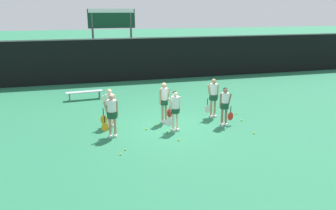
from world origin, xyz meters
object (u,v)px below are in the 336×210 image
bench_courtside (84,92)px  player_2 (225,103)px  player_0 (112,112)px  tennis_ball_5 (167,131)px  player_5 (213,95)px  tennis_ball_1 (241,120)px  tennis_ball_0 (158,125)px  tennis_ball_3 (121,154)px  player_1 (175,108)px  player_3 (110,104)px  tennis_ball_2 (179,140)px  tennis_ball_6 (125,149)px  player_4 (164,99)px  scoreboard (112,26)px  tennis_ball_7 (254,133)px  tennis_ball_4 (146,129)px  tennis_ball_8 (237,113)px

bench_courtside → player_2: 8.09m
player_0 → tennis_ball_5: bearing=2.4°
player_5 → tennis_ball_1: player_5 is taller
player_5 → player_2: bearing=-90.6°
tennis_ball_0 → tennis_ball_3: 3.12m
player_1 → tennis_ball_5: (-0.35, -0.12, -0.93)m
tennis_ball_0 → player_0: bearing=-160.1°
player_3 → tennis_ball_3: player_3 is taller
player_2 → player_5: (-0.03, 1.17, 0.09)m
tennis_ball_2 → tennis_ball_6: size_ratio=1.06×
player_3 → player_4: bearing=-2.5°
scoreboard → tennis_ball_1: (4.38, -10.74, -3.64)m
tennis_ball_6 → player_3: bearing=95.1°
player_1 → tennis_ball_1: (3.17, 0.34, -0.93)m
scoreboard → player_1: bearing=-83.7°
player_5 → tennis_ball_7: (0.74, -2.44, -1.01)m
bench_courtside → player_5: size_ratio=1.11×
player_0 → tennis_ball_4: 1.74m
tennis_ball_5 → tennis_ball_7: size_ratio=0.98×
player_1 → tennis_ball_0: (-0.54, 0.71, -0.93)m
player_2 → tennis_ball_5: size_ratio=23.56×
player_3 → tennis_ball_7: (5.38, -2.40, -0.92)m
player_4 → tennis_ball_6: bearing=-137.5°
tennis_ball_4 → player_1: bearing=-18.6°
tennis_ball_0 → tennis_ball_1: 3.73m
tennis_ball_1 → tennis_ball_6: 5.68m
tennis_ball_6 → tennis_ball_8: (5.64, 2.71, -0.00)m
tennis_ball_4 → tennis_ball_8: bearing=11.5°
bench_courtside → tennis_ball_3: 7.72m
tennis_ball_1 → tennis_ball_6: size_ratio=1.08×
player_0 → player_2: (4.71, 0.07, -0.04)m
bench_courtside → tennis_ball_0: bearing=-65.9°
player_3 → tennis_ball_6: 2.79m
player_5 → tennis_ball_4: 3.54m
player_1 → bench_courtside: bearing=111.6°
player_0 → player_2: player_0 is taller
tennis_ball_7 → tennis_ball_4: bearing=158.7°
player_5 → tennis_ball_4: player_5 is taller
tennis_ball_3 → player_3: bearing=90.5°
player_2 → tennis_ball_4: player_2 is taller
bench_courtside → tennis_ball_0: (2.85, -5.17, -0.35)m
scoreboard → player_0: (-1.29, -11.08, -2.68)m
tennis_ball_7 → scoreboard: bearing=108.6°
player_3 → tennis_ball_1: player_3 is taller
player_3 → tennis_ball_6: bearing=-84.7°
player_3 → tennis_ball_6: (0.23, -2.62, -0.92)m
tennis_ball_6 → tennis_ball_5: bearing=34.6°
player_4 → player_0: bearing=-162.9°
player_4 → player_5: size_ratio=0.99×
tennis_ball_0 → tennis_ball_2: (0.38, -1.79, -0.00)m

